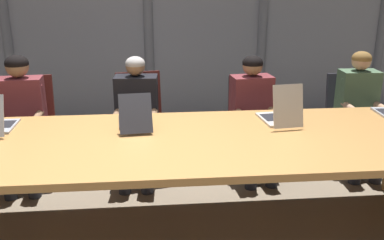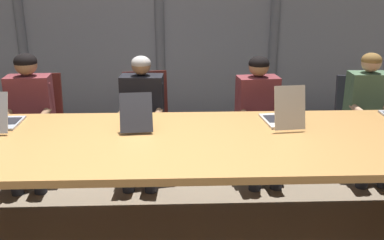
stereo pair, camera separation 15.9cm
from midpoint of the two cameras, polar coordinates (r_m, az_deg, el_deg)
The scene contains 12 objects.
ground_plane at distance 3.33m, azimuth -8.42°, elevation -14.98°, with size 15.82×15.82×0.00m, color #7F705B.
conference_table at distance 3.03m, azimuth -8.97°, elevation -5.01°, with size 4.94×1.25×0.76m.
laptop_center at distance 3.26m, azimuth -9.12°, elevation 0.13°, with size 0.27×0.48×0.28m.
laptop_right_mid at distance 3.34m, azimuth 10.38°, elevation 0.65°, with size 0.27×0.44×0.33m.
office_chair_left_mid at distance 4.35m, azimuth -21.72°, elevation -2.69°, with size 0.60×0.60×0.95m.
office_chair_center at distance 4.17m, azimuth -7.74°, elevation -2.32°, with size 0.60×0.61×0.97m.
office_chair_right_mid at distance 4.26m, azimuth 6.84°, elevation -2.12°, with size 0.60×0.60×0.90m.
office_chair_right_end at distance 4.58m, azimuth 19.43°, elevation -1.58°, with size 0.60×0.60×0.91m.
person_left_mid at distance 4.11m, azimuth -23.01°, elevation 0.79°, with size 0.43×0.56×1.19m.
person_center at distance 3.92m, azimuth -8.64°, elevation 0.86°, with size 0.42×0.56×1.16m.
person_right_mid at distance 4.01m, azimuth 7.16°, elevation 1.30°, with size 0.43×0.57×1.15m.
person_right_end at distance 4.34m, azimuth 20.64°, elevation 1.67°, with size 0.38×0.56×1.18m.
Camera 1 is at (0.13, -2.77, 1.82)m, focal length 39.74 mm.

